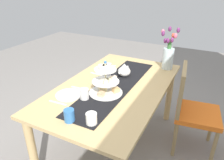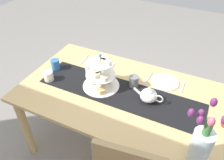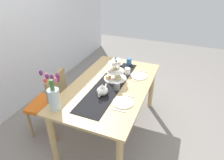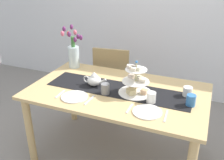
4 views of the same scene
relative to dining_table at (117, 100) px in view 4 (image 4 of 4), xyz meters
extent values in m
plane|color=gray|center=(0.00, 0.00, -0.63)|extent=(8.00, 8.00, 0.00)
cube|color=silver|center=(0.00, 1.57, 0.67)|extent=(6.00, 0.08, 2.60)
cube|color=tan|center=(0.00, 0.00, 0.09)|extent=(1.60, 0.94, 0.03)
cylinder|color=tan|center=(-0.73, -0.40, -0.28)|extent=(0.07, 0.07, 0.70)
cylinder|color=tan|center=(-0.73, 0.40, -0.28)|extent=(0.07, 0.07, 0.70)
cylinder|color=tan|center=(0.73, 0.40, -0.28)|extent=(0.07, 0.07, 0.70)
cylinder|color=#9C8254|center=(-0.18, 0.97, -0.43)|extent=(0.04, 0.04, 0.41)
cylinder|color=#9C8254|center=(-0.54, 0.92, -0.43)|extent=(0.04, 0.04, 0.41)
cylinder|color=#9C8254|center=(-0.13, 0.61, -0.43)|extent=(0.04, 0.04, 0.41)
cylinder|color=#9C8254|center=(-0.49, 0.57, -0.43)|extent=(0.04, 0.04, 0.41)
cube|color=orange|center=(-0.33, 0.77, -0.20)|extent=(0.47, 0.47, 0.05)
cube|color=#9C8254|center=(-0.31, 0.58, 0.05)|extent=(0.42, 0.09, 0.45)
cube|color=black|center=(0.00, 0.01, 0.10)|extent=(1.33, 0.33, 0.00)
cylinder|color=beige|center=(0.17, 0.00, 0.24)|extent=(0.01, 0.01, 0.28)
cylinder|color=white|center=(0.17, 0.00, 0.11)|extent=(0.30, 0.30, 0.01)
cylinder|color=white|center=(0.17, 0.00, 0.22)|extent=(0.24, 0.24, 0.01)
cylinder|color=white|center=(0.17, 0.00, 0.33)|extent=(0.19, 0.19, 0.01)
cube|color=#EBBB8D|center=(0.25, 0.00, 0.13)|extent=(0.06, 0.05, 0.04)
cube|color=#ECB773|center=(0.12, 0.08, 0.13)|extent=(0.08, 0.08, 0.04)
cube|color=beige|center=(0.15, -0.05, 0.13)|extent=(0.09, 0.09, 0.05)
cube|color=beige|center=(0.23, -0.01, 0.24)|extent=(0.06, 0.04, 0.03)
cube|color=#F4E6C4|center=(0.20, 0.03, 0.24)|extent=(0.07, 0.06, 0.03)
cube|color=beige|center=(0.18, 0.04, 0.24)|extent=(0.06, 0.07, 0.03)
cube|color=beige|center=(0.11, 0.05, 0.24)|extent=(0.07, 0.06, 0.03)
cube|color=silver|center=(0.11, 0.00, 0.35)|extent=(0.06, 0.04, 0.03)
cube|color=beige|center=(0.14, -0.02, 0.35)|extent=(0.07, 0.06, 0.03)
cube|color=#F4E2C3|center=(0.16, -0.04, 0.35)|extent=(0.04, 0.06, 0.03)
cube|color=#EEE6C9|center=(0.19, -0.02, 0.35)|extent=(0.07, 0.06, 0.03)
sphere|color=#3370B7|center=(0.17, 0.00, 0.40)|extent=(0.02, 0.02, 0.02)
ellipsoid|color=white|center=(-0.23, 0.00, 0.15)|extent=(0.13, 0.13, 0.10)
cone|color=white|center=(-0.23, 0.00, 0.22)|extent=(0.06, 0.06, 0.04)
cylinder|color=white|center=(-0.14, 0.00, 0.16)|extent=(0.07, 0.02, 0.06)
torus|color=white|center=(-0.31, 0.00, 0.15)|extent=(0.07, 0.01, 0.07)
cylinder|color=silver|center=(-0.65, 0.35, 0.22)|extent=(0.12, 0.12, 0.23)
cylinder|color=#3D7538|center=(-0.65, 0.35, 0.38)|extent=(0.04, 0.04, 0.12)
ellipsoid|color=#6B2860|center=(-0.55, 0.35, 0.45)|extent=(0.04, 0.04, 0.06)
ellipsoid|color=#6B2860|center=(-0.60, 0.38, 0.45)|extent=(0.04, 0.04, 0.06)
ellipsoid|color=#E5607A|center=(-0.64, 0.40, 0.48)|extent=(0.04, 0.04, 0.06)
ellipsoid|color=#6B2860|center=(-0.69, 0.41, 0.53)|extent=(0.04, 0.04, 0.06)
ellipsoid|color=#EF4C38|center=(-0.71, 0.36, 0.47)|extent=(0.04, 0.04, 0.06)
ellipsoid|color=#6B2860|center=(-0.73, 0.31, 0.53)|extent=(0.04, 0.04, 0.06)
ellipsoid|color=#E5607A|center=(-0.71, 0.25, 0.50)|extent=(0.04, 0.04, 0.06)
ellipsoid|color=#6B2860|center=(-0.64, 0.27, 0.49)|extent=(0.04, 0.04, 0.06)
ellipsoid|color=#6B2860|center=(-0.60, 0.31, 0.43)|extent=(0.04, 0.04, 0.06)
cylinder|color=white|center=(0.60, 0.12, 0.14)|extent=(0.08, 0.08, 0.08)
cylinder|color=white|center=(-0.29, -0.27, 0.11)|extent=(0.23, 0.23, 0.01)
cube|color=silver|center=(-0.44, -0.27, 0.10)|extent=(0.02, 0.15, 0.01)
cube|color=silver|center=(-0.15, -0.27, 0.10)|extent=(0.02, 0.17, 0.01)
cylinder|color=white|center=(0.35, -0.27, 0.11)|extent=(0.23, 0.23, 0.01)
cube|color=silver|center=(0.21, -0.27, 0.10)|extent=(0.02, 0.15, 0.01)
cube|color=silver|center=(0.50, -0.27, 0.10)|extent=(0.02, 0.17, 0.01)
cylinder|color=slate|center=(-0.07, -0.11, 0.15)|extent=(0.08, 0.08, 0.09)
cylinder|color=white|center=(0.34, -0.11, 0.15)|extent=(0.08, 0.08, 0.09)
cylinder|color=#3370B7|center=(0.65, -0.04, 0.15)|extent=(0.08, 0.08, 0.09)
camera|label=1|loc=(1.63, 0.81, 1.04)|focal=34.25mm
camera|label=2|loc=(-0.53, 1.24, 1.31)|focal=36.38mm
camera|label=3|loc=(-1.95, -0.81, 1.40)|focal=31.81mm
camera|label=4|loc=(0.74, -1.93, 1.15)|focal=40.74mm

